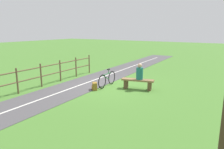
{
  "coord_description": "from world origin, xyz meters",
  "views": [
    {
      "loc": [
        -5.99,
        9.22,
        2.98
      ],
      "look_at": [
        -0.79,
        1.05,
        0.87
      ],
      "focal_mm": 33.77,
      "sensor_mm": 36.0,
      "label": 1
    }
  ],
  "objects_px": {
    "bicycle": "(107,79)",
    "backpack": "(95,86)",
    "person_seated": "(140,72)",
    "bench": "(138,82)"
  },
  "relations": [
    {
      "from": "bicycle",
      "to": "backpack",
      "type": "height_order",
      "value": "bicycle"
    },
    {
      "from": "person_seated",
      "to": "backpack",
      "type": "bearing_deg",
      "value": 21.85
    },
    {
      "from": "bicycle",
      "to": "backpack",
      "type": "distance_m",
      "value": 0.94
    },
    {
      "from": "person_seated",
      "to": "backpack",
      "type": "height_order",
      "value": "person_seated"
    },
    {
      "from": "bench",
      "to": "backpack",
      "type": "distance_m",
      "value": 2.17
    },
    {
      "from": "bench",
      "to": "person_seated",
      "type": "distance_m",
      "value": 0.52
    },
    {
      "from": "bench",
      "to": "person_seated",
      "type": "bearing_deg",
      "value": -180.0
    },
    {
      "from": "person_seated",
      "to": "backpack",
      "type": "xyz_separation_m",
      "value": [
        1.82,
        1.3,
        -0.68
      ]
    },
    {
      "from": "backpack",
      "to": "bicycle",
      "type": "bearing_deg",
      "value": -99.61
    },
    {
      "from": "bicycle",
      "to": "bench",
      "type": "bearing_deg",
      "value": 99.29
    }
  ]
}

